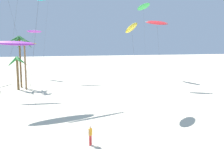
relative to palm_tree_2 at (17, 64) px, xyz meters
The scene contains 9 objects.
palm_tree_2 is the anchor object (origin of this frame).
palm_tree_3 4.38m from the palm_tree_2, 84.11° to the left, with size 4.24×4.30×10.13m.
palm_tree_4 3.39m from the palm_tree_2, ahead, with size 3.21×3.42×9.38m.
flying_kite_3 7.97m from the palm_tree_2, 83.81° to the right, with size 6.57×6.37×9.35m.
flying_kite_6 31.90m from the palm_tree_2, 18.61° to the left, with size 3.32×10.89×18.19m.
flying_kite_8 17.04m from the palm_tree_2, 82.52° to the left, with size 5.03×9.23×11.93m.
flying_kite_9 27.41m from the palm_tree_2, ahead, with size 4.61×5.91×13.32m.
flying_kite_10 25.00m from the palm_tree_2, 47.19° to the right, with size 3.28×8.76×11.89m.
person_foreground_walker 29.82m from the palm_tree_2, 70.94° to the right, with size 0.39×0.38×1.77m.
Camera 1 is at (-3.58, -3.03, 9.12)m, focal length 40.08 mm.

